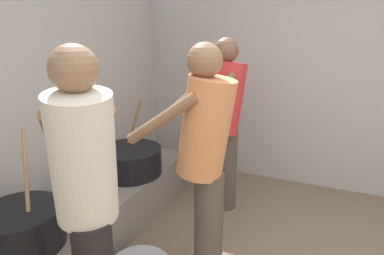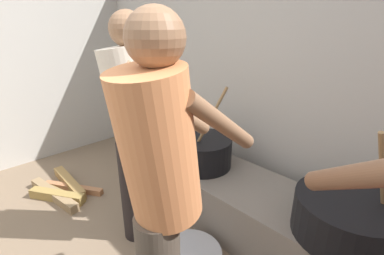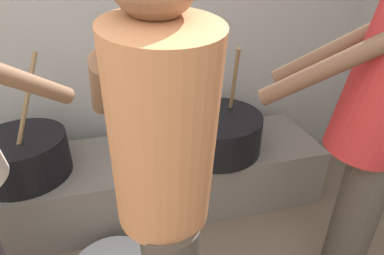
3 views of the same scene
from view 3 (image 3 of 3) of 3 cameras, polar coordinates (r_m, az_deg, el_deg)
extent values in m
cube|color=#ADA8A0|center=(2.34, -22.72, 13.63)|extent=(4.82, 0.20, 2.05)
cube|color=slate|center=(2.19, -10.94, -9.61)|extent=(2.55, 0.60, 0.41)
cylinder|color=black|center=(2.07, 4.29, -0.81)|extent=(0.58, 0.58, 0.24)
cylinder|color=#937047|center=(1.97, 7.48, 7.69)|extent=(0.09, 0.25, 0.51)
cylinder|color=black|center=(2.05, -27.86, -4.61)|extent=(0.49, 0.49, 0.24)
cylinder|color=#937047|center=(1.89, -27.52, 3.85)|extent=(0.21, 0.18, 0.51)
cylinder|color=brown|center=(1.28, -29.89, 7.94)|extent=(0.39, 0.39, 0.36)
cylinder|color=#4C4238|center=(1.81, 26.92, -14.67)|extent=(0.20, 0.20, 0.78)
cylinder|color=brown|center=(1.56, 23.40, 12.38)|extent=(0.42, 0.35, 0.36)
cylinder|color=brown|center=(1.30, 22.74, 9.57)|extent=(0.42, 0.35, 0.36)
cylinder|color=#D17F4C|center=(0.90, -5.20, -1.41)|extent=(0.33, 0.41, 0.67)
cylinder|color=brown|center=(1.11, -1.82, 8.63)|extent=(0.11, 0.48, 0.36)
cylinder|color=brown|center=(1.07, -15.84, 6.63)|extent=(0.11, 0.48, 0.36)
camera|label=1|loc=(1.70, -102.66, -1.60)|focal=30.25mm
camera|label=2|loc=(0.94, 67.03, 13.11)|focal=25.89mm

